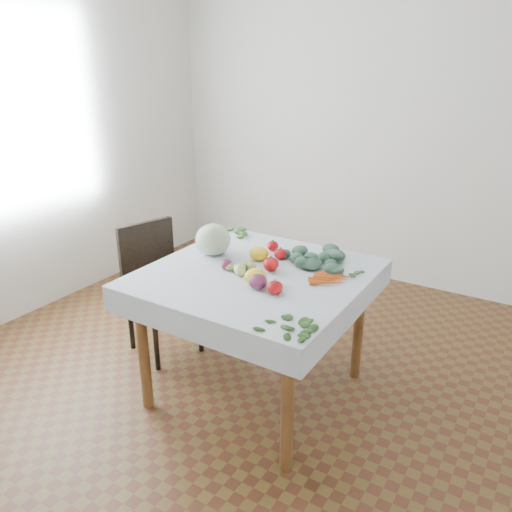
{
  "coord_description": "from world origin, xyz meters",
  "views": [
    {
      "loc": [
        1.3,
        -2.08,
        1.8
      ],
      "look_at": [
        -0.04,
        0.06,
        0.82
      ],
      "focal_mm": 35.0,
      "sensor_mm": 36.0,
      "label": 1
    }
  ],
  "objects_px": {
    "cabbage": "(213,240)",
    "carrot_bunch": "(331,278)",
    "table": "(256,289)",
    "chair": "(156,279)",
    "heirloom_back": "(259,253)"
  },
  "relations": [
    {
      "from": "table",
      "to": "heirloom_back",
      "type": "relative_size",
      "value": 8.97
    },
    {
      "from": "cabbage",
      "to": "carrot_bunch",
      "type": "bearing_deg",
      "value": 1.21
    },
    {
      "from": "heirloom_back",
      "to": "table",
      "type": "bearing_deg",
      "value": -63.39
    },
    {
      "from": "table",
      "to": "chair",
      "type": "xyz_separation_m",
      "value": [
        -0.82,
        0.09,
        -0.16
      ]
    },
    {
      "from": "table",
      "to": "cabbage",
      "type": "height_order",
      "value": "cabbage"
    },
    {
      "from": "chair",
      "to": "cabbage",
      "type": "distance_m",
      "value": 0.59
    },
    {
      "from": "carrot_bunch",
      "to": "chair",
      "type": "bearing_deg",
      "value": -179.07
    },
    {
      "from": "chair",
      "to": "cabbage",
      "type": "xyz_separation_m",
      "value": [
        0.47,
        0.0,
        0.36
      ]
    },
    {
      "from": "carrot_bunch",
      "to": "cabbage",
      "type": "bearing_deg",
      "value": -178.79
    },
    {
      "from": "cabbage",
      "to": "chair",
      "type": "bearing_deg",
      "value": -179.51
    },
    {
      "from": "heirloom_back",
      "to": "chair",
      "type": "bearing_deg",
      "value": -174.59
    },
    {
      "from": "heirloom_back",
      "to": "cabbage",
      "type": "bearing_deg",
      "value": -166.27
    },
    {
      "from": "chair",
      "to": "cabbage",
      "type": "bearing_deg",
      "value": 0.49
    },
    {
      "from": "chair",
      "to": "cabbage",
      "type": "height_order",
      "value": "cabbage"
    },
    {
      "from": "carrot_bunch",
      "to": "heirloom_back",
      "type": "bearing_deg",
      "value": 173.8
    }
  ]
}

